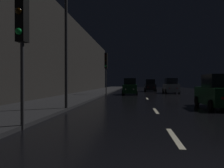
% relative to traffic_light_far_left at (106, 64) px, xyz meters
% --- Properties ---
extents(ground, '(26.27, 84.00, 0.02)m').
position_rel_traffic_light_far_left_xyz_m(ground, '(4.64, 2.02, -3.73)').
color(ground, black).
extents(sidewalk_left, '(4.40, 84.00, 0.15)m').
position_rel_traffic_light_far_left_xyz_m(sidewalk_left, '(-2.30, 2.02, -3.65)').
color(sidewalk_left, '#28282B').
rests_on(sidewalk_left, ground).
extents(building_facade_left, '(0.80, 63.00, 9.84)m').
position_rel_traffic_light_far_left_xyz_m(building_facade_left, '(-4.90, -1.48, 1.20)').
color(building_facade_left, '#2D2B28').
rests_on(building_facade_left, ground).
extents(lane_centerline, '(0.16, 16.47, 0.01)m').
position_rel_traffic_light_far_left_xyz_m(lane_centerline, '(4.64, -12.86, -3.71)').
color(lane_centerline, beige).
rests_on(lane_centerline, ground).
extents(traffic_light_far_left, '(0.38, 0.48, 5.10)m').
position_rel_traffic_light_far_left_xyz_m(traffic_light_far_left, '(0.00, 0.00, 0.00)').
color(traffic_light_far_left, '#38383A').
rests_on(traffic_light_far_left, ground).
extents(traffic_light_near_left, '(0.33, 0.47, 4.75)m').
position_rel_traffic_light_far_left_xyz_m(traffic_light_near_left, '(-0.10, -19.05, -0.28)').
color(traffic_light_near_left, '#38383A').
rests_on(traffic_light_near_left, ground).
extents(streetlamp_overhead, '(1.70, 0.44, 7.48)m').
position_rel_traffic_light_far_left_xyz_m(streetlamp_overhead, '(0.25, -14.33, 1.21)').
color(streetlamp_overhead, '#2D2D30').
rests_on(streetlamp_overhead, ground).
extents(car_approaching_headlights, '(1.88, 4.08, 2.06)m').
position_rel_traffic_light_far_left_xyz_m(car_approaching_headlights, '(2.85, 1.49, -2.78)').
color(car_approaching_headlights, '#0F3819').
rests_on(car_approaching_headlights, ground).
extents(car_parked_right_far, '(1.94, 4.20, 2.12)m').
position_rel_traffic_light_far_left_xyz_m(car_parked_right_far, '(8.48, 5.25, -2.75)').
color(car_parked_right_far, '#A5A8AD').
rests_on(car_parked_right_far, ground).
extents(car_parked_right_near, '(1.86, 4.02, 2.02)m').
position_rel_traffic_light_far_left_xyz_m(car_parked_right_near, '(8.48, -12.12, -2.79)').
color(car_parked_right_near, '#0F3819').
rests_on(car_parked_right_near, ground).
extents(car_distant_taillights, '(1.87, 4.05, 2.04)m').
position_rel_traffic_light_far_left_xyz_m(car_distant_taillights, '(5.96, 10.62, -2.79)').
color(car_distant_taillights, black).
rests_on(car_distant_taillights, ground).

